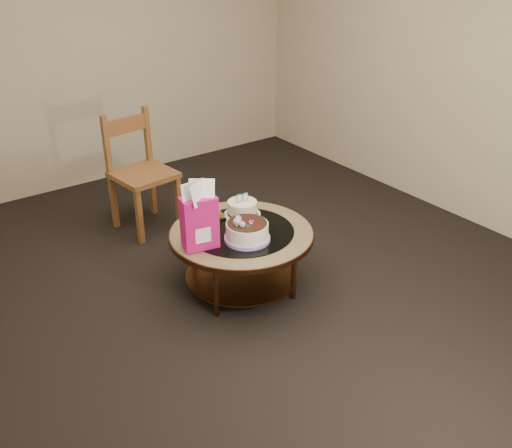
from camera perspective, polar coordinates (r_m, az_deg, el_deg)
ground at (r=4.22m, az=-1.39°, el=-6.15°), size 5.00×5.00×0.00m
room_walls at (r=3.60m, az=-1.68°, el=14.69°), size 4.52×5.02×2.61m
coffee_table at (r=4.02m, az=-1.45°, el=-1.67°), size 1.02×1.02×0.46m
decorated_cake at (r=3.84m, az=-0.92°, el=-0.82°), size 0.31×0.31×0.18m
cream_cake at (r=4.18m, az=-1.38°, el=1.56°), size 0.27×0.27×0.17m
gift_bag at (r=3.70m, az=-5.71°, el=0.82°), size 0.25×0.20×0.46m
pillar_candle at (r=4.16m, az=-3.91°, el=0.96°), size 0.12×0.12×0.09m
dining_chair at (r=4.92m, az=-11.48°, el=5.13°), size 0.52×0.52×1.00m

